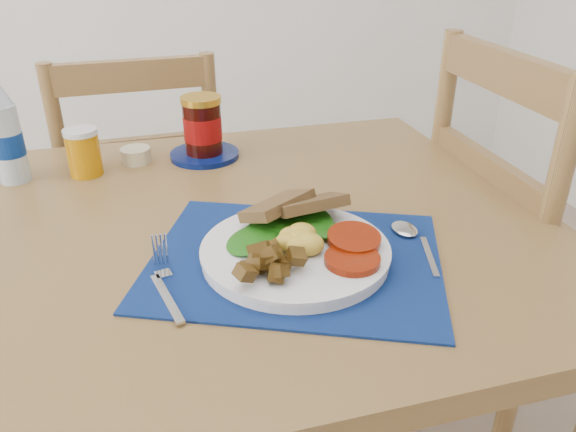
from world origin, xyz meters
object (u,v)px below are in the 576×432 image
object	(u,v)px
chair_far	(143,182)
jam_on_saucer	(203,131)
water_bottle	(6,137)
chair_end	(526,231)
juice_glass	(84,153)
breakfast_plate	(292,249)

from	to	relation	value
chair_far	jam_on_saucer	world-z (taller)	chair_far
water_bottle	jam_on_saucer	distance (m)	0.37
chair_far	chair_end	world-z (taller)	chair_end
jam_on_saucer	chair_far	bearing A→B (deg)	113.28
chair_end	juice_glass	world-z (taller)	chair_end
chair_far	jam_on_saucer	distance (m)	0.42
breakfast_plate	jam_on_saucer	world-z (taller)	jam_on_saucer
chair_far	juice_glass	size ratio (longest dim) A/B	12.70
chair_far	juice_glass	distance (m)	0.43
chair_far	water_bottle	bearing A→B (deg)	53.67
breakfast_plate	water_bottle	xyz separation A→B (m)	(-0.44, 0.43, 0.06)
water_bottle	juice_glass	bearing A→B (deg)	-2.36
water_bottle	juice_glass	distance (m)	0.14
jam_on_saucer	water_bottle	bearing A→B (deg)	-176.19
chair_far	jam_on_saucer	size ratio (longest dim) A/B	7.68
chair_end	jam_on_saucer	bearing A→B (deg)	70.43
chair_end	breakfast_plate	xyz separation A→B (m)	(-0.58, -0.21, 0.17)
chair_far	juice_glass	bearing A→B (deg)	71.64
juice_glass	jam_on_saucer	xyz separation A→B (m)	(0.24, 0.03, 0.01)
chair_far	breakfast_plate	world-z (taller)	chair_far
breakfast_plate	jam_on_saucer	distance (m)	0.46
chair_end	water_bottle	bearing A→B (deg)	79.02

